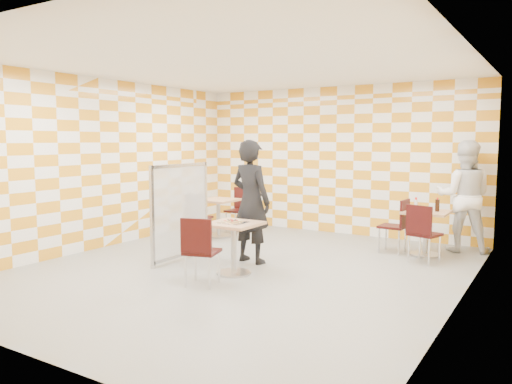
# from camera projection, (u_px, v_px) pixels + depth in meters

# --- Properties ---
(room_shell) EXTENTS (7.00, 7.00, 7.00)m
(room_shell) POSITION_uv_depth(u_px,v_px,m) (262.00, 167.00, 7.72)
(room_shell) COLOR gray
(room_shell) RESTS_ON ground
(main_table) EXTENTS (0.70, 0.70, 0.75)m
(main_table) POSITION_uv_depth(u_px,v_px,m) (234.00, 239.00, 7.13)
(main_table) COLOR tan
(main_table) RESTS_ON ground
(second_table) EXTENTS (0.70, 0.70, 0.75)m
(second_table) POSITION_uv_depth(u_px,v_px,m) (426.00, 225.00, 8.28)
(second_table) COLOR tan
(second_table) RESTS_ON ground
(empty_table) EXTENTS (0.70, 0.70, 0.75)m
(empty_table) POSITION_uv_depth(u_px,v_px,m) (218.00, 211.00, 9.92)
(empty_table) COLOR tan
(empty_table) RESTS_ON ground
(chair_main_front) EXTENTS (0.52, 0.53, 0.92)m
(chair_main_front) POSITION_uv_depth(u_px,v_px,m) (199.00, 246.00, 6.49)
(chair_main_front) COLOR black
(chair_main_front) RESTS_ON ground
(chair_second_front) EXTENTS (0.52, 0.53, 0.92)m
(chair_second_front) POSITION_uv_depth(u_px,v_px,m) (422.00, 229.00, 7.73)
(chair_second_front) COLOR black
(chair_second_front) RESTS_ON ground
(chair_second_side) EXTENTS (0.45, 0.44, 0.92)m
(chair_second_side) POSITION_uv_depth(u_px,v_px,m) (398.00, 222.00, 8.44)
(chair_second_side) COLOR black
(chair_second_side) RESTS_ON ground
(chair_empty_near) EXTENTS (0.54, 0.54, 0.92)m
(chair_empty_near) POSITION_uv_depth(u_px,v_px,m) (198.00, 214.00, 9.34)
(chair_empty_near) COLOR black
(chair_empty_near) RESTS_ON ground
(chair_empty_far) EXTENTS (0.42, 0.43, 0.92)m
(chair_empty_far) POSITION_uv_depth(u_px,v_px,m) (240.00, 206.00, 10.45)
(chair_empty_far) COLOR black
(chair_empty_far) RESTS_ON ground
(partition) EXTENTS (0.08, 1.38, 1.55)m
(partition) POSITION_uv_depth(u_px,v_px,m) (181.00, 211.00, 7.95)
(partition) COLOR white
(partition) RESTS_ON ground
(man_dark) EXTENTS (0.76, 0.56, 1.93)m
(man_dark) POSITION_uv_depth(u_px,v_px,m) (251.00, 202.00, 7.78)
(man_dark) COLOR black
(man_dark) RESTS_ON ground
(man_white) EXTENTS (1.04, 0.88, 1.91)m
(man_white) POSITION_uv_depth(u_px,v_px,m) (464.00, 196.00, 8.57)
(man_white) COLOR white
(man_white) RESTS_ON ground
(pizza_on_foil) EXTENTS (0.40, 0.40, 0.04)m
(pizza_on_foil) POSITION_uv_depth(u_px,v_px,m) (233.00, 221.00, 7.09)
(pizza_on_foil) COLOR silver
(pizza_on_foil) RESTS_ON main_table
(sport_bottle) EXTENTS (0.06, 0.06, 0.20)m
(sport_bottle) POSITION_uv_depth(u_px,v_px,m) (416.00, 204.00, 8.47)
(sport_bottle) COLOR white
(sport_bottle) RESTS_ON second_table
(soda_bottle) EXTENTS (0.07, 0.07, 0.23)m
(soda_bottle) POSITION_uv_depth(u_px,v_px,m) (437.00, 205.00, 8.18)
(soda_bottle) COLOR black
(soda_bottle) RESTS_ON second_table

